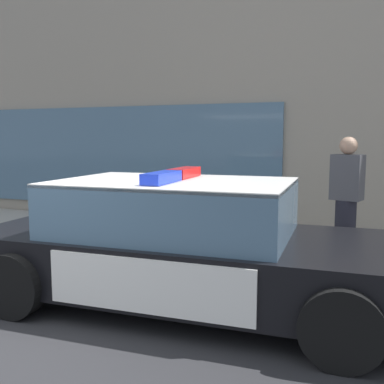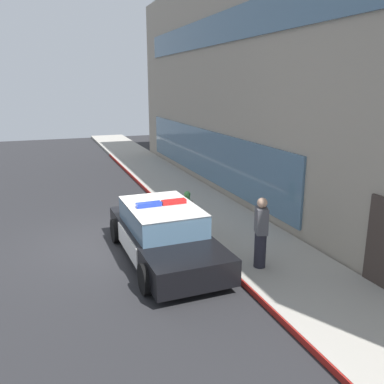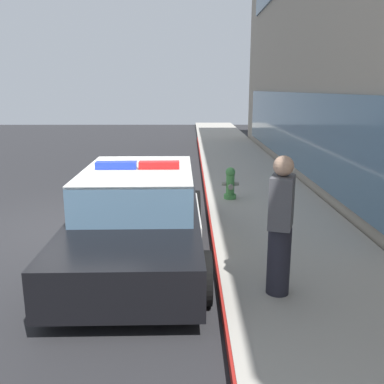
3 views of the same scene
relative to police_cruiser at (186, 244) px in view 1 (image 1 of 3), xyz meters
The scene contains 6 objects.
sidewalk 2.98m from the police_cruiser, 120.00° to the left, with size 48.00×2.62×0.15m, color #A39E93.
curb_red_paint 1.99m from the police_cruiser, 140.48° to the left, with size 28.80×0.04×0.14m, color maroon.
storefront_building 10.47m from the police_cruiser, 113.86° to the left, with size 24.53×10.21×8.84m.
police_cruiser is the anchor object (origin of this frame).
fire_hydrant 3.47m from the police_cruiser, 149.99° to the left, with size 0.34×0.39×0.73m.
pedestrian_on_sidewalk 2.52m from the police_cruiser, 49.27° to the left, with size 0.46×0.37×1.71m.
Camera 1 is at (3.15, -3.07, 1.83)m, focal length 41.01 mm.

